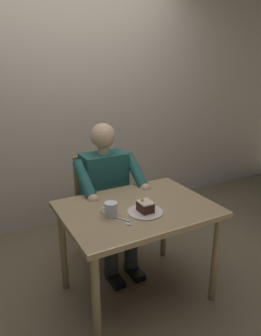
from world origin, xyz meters
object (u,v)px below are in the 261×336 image
(coffee_cup, at_px, (111,209))
(dining_table, at_px, (137,218))
(chair, at_px, (100,201))
(seated_person, at_px, (108,194))
(cake_slice, at_px, (145,206))
(dessert_spoon, at_px, (126,222))

(coffee_cup, bearing_deg, dining_table, -169.72)
(chair, xyz_separation_m, seated_person, (0.00, 0.18, 0.13))
(seated_person, bearing_deg, coffee_cup, 67.00)
(cake_slice, bearing_deg, chair, -90.15)
(dining_table, bearing_deg, dessert_spoon, 42.01)
(coffee_cup, bearing_deg, seated_person, -113.00)
(dining_table, xyz_separation_m, chair, (0.00, -0.65, -0.14))
(chair, bearing_deg, seated_person, 90.00)
(seated_person, height_order, cake_slice, seated_person)
(cake_slice, relative_size, dessert_spoon, 0.75)
(dining_table, xyz_separation_m, seated_person, (0.00, -0.48, -0.00))
(dining_table, bearing_deg, cake_slice, 88.89)
(seated_person, distance_m, dessert_spoon, 0.66)
(dining_table, distance_m, coffee_cup, 0.26)
(dining_table, distance_m, dessert_spoon, 0.25)
(cake_slice, height_order, coffee_cup, cake_slice)
(seated_person, height_order, dessert_spoon, seated_person)
(cake_slice, bearing_deg, coffee_cup, -15.65)
(seated_person, xyz_separation_m, coffee_cup, (0.22, 0.52, 0.14))
(chair, bearing_deg, dining_table, 90.00)
(seated_person, relative_size, cake_slice, 11.50)
(coffee_cup, bearing_deg, chair, -107.60)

